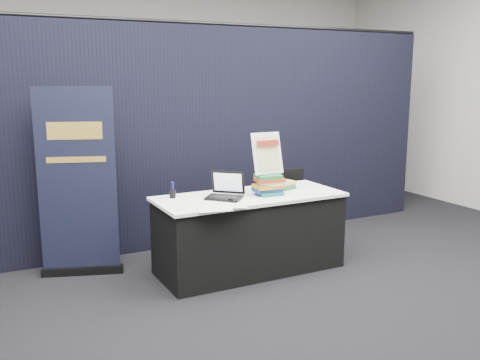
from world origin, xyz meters
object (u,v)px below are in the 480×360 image
laptop (222,192)px  stacking_chair (295,203)px  display_table (249,233)px  book_stack_tall (269,185)px  info_sign (267,154)px  book_stack_short (285,185)px  pullup_banner (78,194)px

laptop → stacking_chair: laptop is taller
display_table → laptop: (-0.29, 0.01, 0.43)m
book_stack_tall → info_sign: bearing=90.0°
laptop → info_sign: 0.57m
display_table → book_stack_short: bearing=9.6°
display_table → info_sign: info_sign is taller
laptop → stacking_chair: size_ratio=0.52×
display_table → stacking_chair: (0.87, 0.54, 0.08)m
book_stack_tall → info_sign: size_ratio=0.65×
book_stack_tall → display_table: bearing=157.2°
display_table → info_sign: (0.17, -0.04, 0.77)m
laptop → pullup_banner: bearing=-165.6°
display_table → laptop: bearing=178.4°
display_table → book_stack_tall: size_ratio=6.76×
pullup_banner → info_sign: bearing=-3.7°
book_stack_tall → pullup_banner: bearing=156.5°
book_stack_short → stacking_chair: size_ratio=0.27×
pullup_banner → book_stack_tall: bearing=-4.6°
info_sign → stacking_chair: info_sign is taller
pullup_banner → stacking_chair: 2.37m
display_table → book_stack_short: size_ratio=7.99×
laptop → display_table: bearing=41.0°
book_stack_tall → book_stack_short: book_stack_tall is taller
book_stack_short → info_sign: size_ratio=0.55×
info_sign → stacking_chair: 1.13m
book_stack_tall → pullup_banner: size_ratio=0.15×
book_stack_tall → laptop: bearing=170.2°
display_table → stacking_chair: 1.02m
display_table → laptop: size_ratio=4.16×
display_table → pullup_banner: pullup_banner is taller
display_table → pullup_banner: 1.66m
info_sign → book_stack_tall: bearing=-89.3°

